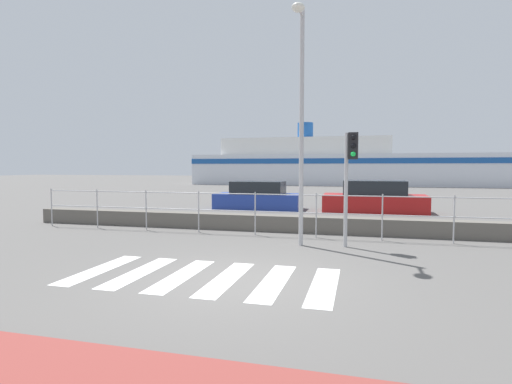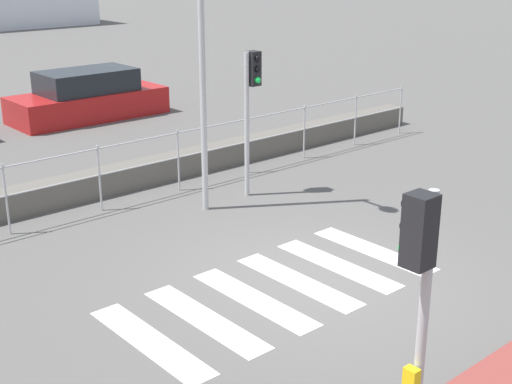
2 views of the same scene
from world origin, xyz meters
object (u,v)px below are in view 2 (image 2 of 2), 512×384
(traffic_light_far, at_px, (251,91))
(streetlamp, at_px, (207,14))
(parked_car_red, at_px, (88,98))
(traffic_light_near, at_px, (419,276))

(traffic_light_far, bearing_deg, streetlamp, -168.91)
(streetlamp, relative_size, parked_car_red, 1.33)
(traffic_light_far, xyz_separation_m, streetlamp, (-1.25, -0.25, 1.59))
(traffic_light_near, relative_size, parked_car_red, 0.63)
(traffic_light_near, distance_m, streetlamp, 7.80)
(streetlamp, bearing_deg, parked_car_red, 76.22)
(parked_car_red, bearing_deg, streetlamp, -103.78)
(traffic_light_near, xyz_separation_m, parked_car_red, (5.15, 15.78, -1.47))
(traffic_light_far, distance_m, parked_car_red, 8.72)
(traffic_light_near, relative_size, traffic_light_far, 0.98)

